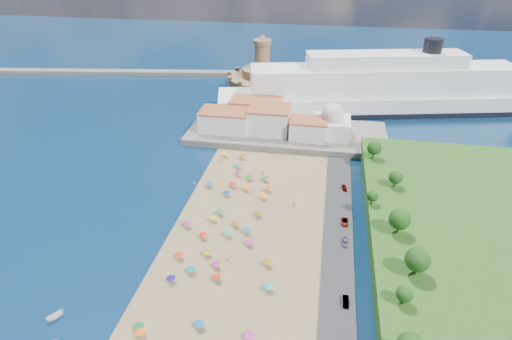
# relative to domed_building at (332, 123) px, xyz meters

# --- Properties ---
(ground) EXTENTS (700.00, 700.00, 0.00)m
(ground) POSITION_rel_domed_building_xyz_m (-30.00, -71.00, -8.97)
(ground) COLOR #071938
(ground) RESTS_ON ground
(terrace) EXTENTS (90.00, 36.00, 3.00)m
(terrace) POSITION_rel_domed_building_xyz_m (-20.00, 2.00, -7.47)
(terrace) COLOR #59544C
(terrace) RESTS_ON ground
(jetty) EXTENTS (18.00, 70.00, 2.40)m
(jetty) POSITION_rel_domed_building_xyz_m (-42.00, 37.00, -7.77)
(jetty) COLOR #59544C
(jetty) RESTS_ON ground
(breakwater) EXTENTS (199.03, 34.77, 2.60)m
(breakwater) POSITION_rel_domed_building_xyz_m (-140.00, 82.00, -7.67)
(breakwater) COLOR #59544C
(breakwater) RESTS_ON ground
(waterfront_buildings) EXTENTS (57.00, 29.00, 11.00)m
(waterfront_buildings) POSITION_rel_domed_building_xyz_m (-33.05, 2.64, -1.10)
(waterfront_buildings) COLOR silver
(waterfront_buildings) RESTS_ON terrace
(domed_building) EXTENTS (16.00, 16.00, 15.00)m
(domed_building) POSITION_rel_domed_building_xyz_m (0.00, 0.00, 0.00)
(domed_building) COLOR silver
(domed_building) RESTS_ON terrace
(fortress) EXTENTS (40.00, 40.00, 32.40)m
(fortress) POSITION_rel_domed_building_xyz_m (-42.00, 67.00, -2.29)
(fortress) COLOR #946E4A
(fortress) RESTS_ON ground
(cruise_ship) EXTENTS (171.33, 62.18, 37.17)m
(cruise_ship) POSITION_rel_domed_building_xyz_m (24.59, 43.32, 2.04)
(cruise_ship) COLOR black
(cruise_ship) RESTS_ON ground
(beach_parasols) EXTENTS (32.01, 114.57, 2.20)m
(beach_parasols) POSITION_rel_domed_building_xyz_m (-30.90, -82.76, -6.83)
(beach_parasols) COLOR gray
(beach_parasols) RESTS_ON beach
(beachgoers) EXTENTS (38.74, 98.89, 1.84)m
(beachgoers) POSITION_rel_domed_building_xyz_m (-32.58, -68.70, -7.87)
(beachgoers) COLOR tan
(beachgoers) RESTS_ON beach
(moored_boats) EXTENTS (9.56, 12.60, 1.70)m
(moored_boats) POSITION_rel_domed_building_xyz_m (-60.89, -118.31, -8.13)
(moored_boats) COLOR white
(moored_boats) RESTS_ON ground
(parked_cars) EXTENTS (2.14, 59.83, 1.33)m
(parked_cars) POSITION_rel_domed_building_xyz_m (6.00, -67.96, -7.63)
(parked_cars) COLOR gray
(parked_cars) RESTS_ON promenade
(hillside_trees) EXTENTS (13.85, 112.15, 8.19)m
(hillside_trees) POSITION_rel_domed_building_xyz_m (19.29, -80.61, 1.41)
(hillside_trees) COLOR #382314
(hillside_trees) RESTS_ON hillside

